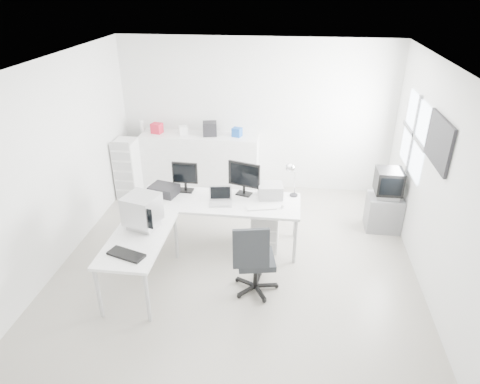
# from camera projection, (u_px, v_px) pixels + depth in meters

# --- Properties ---
(floor) EXTENTS (5.00, 5.00, 0.01)m
(floor) POSITION_uv_depth(u_px,v_px,m) (238.00, 259.00, 6.28)
(floor) COLOR beige
(floor) RESTS_ON ground
(ceiling) EXTENTS (5.00, 5.00, 0.01)m
(ceiling) POSITION_uv_depth(u_px,v_px,m) (238.00, 63.00, 5.01)
(ceiling) COLOR white
(ceiling) RESTS_ON back_wall
(back_wall) EXTENTS (5.00, 0.02, 2.80)m
(back_wall) POSITION_uv_depth(u_px,v_px,m) (256.00, 116.00, 7.85)
(back_wall) COLOR silver
(back_wall) RESTS_ON floor
(left_wall) EXTENTS (0.02, 5.00, 2.80)m
(left_wall) POSITION_uv_depth(u_px,v_px,m) (60.00, 163.00, 5.92)
(left_wall) COLOR silver
(left_wall) RESTS_ON floor
(right_wall) EXTENTS (0.02, 5.00, 2.80)m
(right_wall) POSITION_uv_depth(u_px,v_px,m) (435.00, 182.00, 5.36)
(right_wall) COLOR silver
(right_wall) RESTS_ON floor
(window) EXTENTS (0.02, 1.20, 1.10)m
(window) POSITION_uv_depth(u_px,v_px,m) (414.00, 135.00, 6.34)
(window) COLOR white
(window) RESTS_ON right_wall
(wall_picture) EXTENTS (0.04, 0.90, 0.60)m
(wall_picture) POSITION_uv_depth(u_px,v_px,m) (439.00, 142.00, 5.23)
(wall_picture) COLOR black
(wall_picture) RESTS_ON right_wall
(main_desk) EXTENTS (2.40, 0.80, 0.75)m
(main_desk) POSITION_uv_depth(u_px,v_px,m) (219.00, 222.00, 6.47)
(main_desk) COLOR silver
(main_desk) RESTS_ON floor
(side_desk) EXTENTS (0.70, 1.40, 0.75)m
(side_desk) POSITION_uv_depth(u_px,v_px,m) (141.00, 261.00, 5.59)
(side_desk) COLOR silver
(side_desk) RESTS_ON floor
(drawer_pedestal) EXTENTS (0.40, 0.50, 0.60)m
(drawer_pedestal) POSITION_uv_depth(u_px,v_px,m) (265.00, 228.00, 6.47)
(drawer_pedestal) COLOR silver
(drawer_pedestal) RESTS_ON floor
(inkjet_printer) EXTENTS (0.47, 0.40, 0.14)m
(inkjet_printer) POSITION_uv_depth(u_px,v_px,m) (164.00, 190.00, 6.45)
(inkjet_printer) COLOR black
(inkjet_printer) RESTS_ON main_desk
(lcd_monitor_small) EXTENTS (0.40, 0.24, 0.49)m
(lcd_monitor_small) POSITION_uv_depth(u_px,v_px,m) (185.00, 177.00, 6.47)
(lcd_monitor_small) COLOR black
(lcd_monitor_small) RESTS_ON main_desk
(lcd_monitor_large) EXTENTS (0.54, 0.34, 0.52)m
(lcd_monitor_large) POSITION_uv_depth(u_px,v_px,m) (244.00, 179.00, 6.37)
(lcd_monitor_large) COLOR black
(lcd_monitor_large) RESTS_ON main_desk
(laptop) EXTENTS (0.42, 0.43, 0.24)m
(laptop) POSITION_uv_depth(u_px,v_px,m) (220.00, 197.00, 6.15)
(laptop) COLOR #B7B7BA
(laptop) RESTS_ON main_desk
(white_keyboard) EXTENTS (0.44, 0.23, 0.02)m
(white_keyboard) POSITION_uv_depth(u_px,v_px,m) (262.00, 208.00, 6.09)
(white_keyboard) COLOR silver
(white_keyboard) RESTS_ON main_desk
(white_mouse) EXTENTS (0.06, 0.06, 0.06)m
(white_mouse) POSITION_uv_depth(u_px,v_px,m) (283.00, 206.00, 6.09)
(white_mouse) COLOR silver
(white_mouse) RESTS_ON main_desk
(laser_printer) EXTENTS (0.40, 0.36, 0.20)m
(laser_printer) POSITION_uv_depth(u_px,v_px,m) (270.00, 191.00, 6.37)
(laser_printer) COLOR #A1A1A1
(laser_printer) RESTS_ON main_desk
(desk_lamp) EXTENTS (0.17, 0.17, 0.43)m
(desk_lamp) POSITION_uv_depth(u_px,v_px,m) (294.00, 183.00, 6.35)
(desk_lamp) COLOR silver
(desk_lamp) RESTS_ON main_desk
(crt_monitor) EXTENTS (0.47, 0.47, 0.44)m
(crt_monitor) POSITION_uv_depth(u_px,v_px,m) (142.00, 212.00, 5.55)
(crt_monitor) COLOR #B7B7BA
(crt_monitor) RESTS_ON side_desk
(black_keyboard) EXTENTS (0.49, 0.32, 0.03)m
(black_keyboard) POSITION_uv_depth(u_px,v_px,m) (126.00, 254.00, 5.06)
(black_keyboard) COLOR black
(black_keyboard) RESTS_ON side_desk
(office_chair) EXTENTS (0.71, 0.71, 1.05)m
(office_chair) POSITION_uv_depth(u_px,v_px,m) (256.00, 256.00, 5.44)
(office_chair) COLOR #25282B
(office_chair) RESTS_ON floor
(tv_cabinet) EXTENTS (0.54, 0.44, 0.58)m
(tv_cabinet) POSITION_uv_depth(u_px,v_px,m) (383.00, 213.00, 6.91)
(tv_cabinet) COLOR slate
(tv_cabinet) RESTS_ON floor
(crt_tv) EXTENTS (0.50, 0.48, 0.45)m
(crt_tv) POSITION_uv_depth(u_px,v_px,m) (388.00, 184.00, 6.67)
(crt_tv) COLOR black
(crt_tv) RESTS_ON tv_cabinet
(sideboard) EXTENTS (2.18, 0.55, 1.09)m
(sideboard) POSITION_uv_depth(u_px,v_px,m) (201.00, 162.00, 8.12)
(sideboard) COLOR silver
(sideboard) RESTS_ON floor
(clutter_box_a) EXTENTS (0.22, 0.20, 0.19)m
(clutter_box_a) POSITION_uv_depth(u_px,v_px,m) (157.00, 128.00, 7.92)
(clutter_box_a) COLOR red
(clutter_box_a) RESTS_ON sideboard
(clutter_box_b) EXTENTS (0.19, 0.18, 0.15)m
(clutter_box_b) POSITION_uv_depth(u_px,v_px,m) (183.00, 130.00, 7.88)
(clutter_box_b) COLOR silver
(clutter_box_b) RESTS_ON sideboard
(clutter_box_c) EXTENTS (0.29, 0.27, 0.25)m
(clutter_box_c) POSITION_uv_depth(u_px,v_px,m) (210.00, 129.00, 7.80)
(clutter_box_c) COLOR black
(clutter_box_c) RESTS_ON sideboard
(clutter_box_d) EXTENTS (0.20, 0.18, 0.16)m
(clutter_box_d) POSITION_uv_depth(u_px,v_px,m) (237.00, 132.00, 7.76)
(clutter_box_d) COLOR #174CA5
(clutter_box_d) RESTS_ON sideboard
(clutter_bottle) EXTENTS (0.07, 0.07, 0.22)m
(clutter_bottle) POSITION_uv_depth(u_px,v_px,m) (142.00, 126.00, 7.99)
(clutter_bottle) COLOR silver
(clutter_bottle) RESTS_ON sideboard
(filing_cabinet) EXTENTS (0.38, 0.45, 1.09)m
(filing_cabinet) POSITION_uv_depth(u_px,v_px,m) (128.00, 169.00, 7.85)
(filing_cabinet) COLOR silver
(filing_cabinet) RESTS_ON floor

